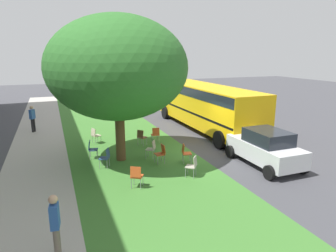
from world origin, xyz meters
TOP-DOWN VIEW (x-y plane):
  - ground at (0.00, 0.00)m, footprint 80.00×80.00m
  - grass_verge at (0.00, 3.20)m, footprint 48.00×6.00m
  - sidewalk_strip at (0.00, 7.60)m, footprint 48.00×2.80m
  - street_tree at (0.33, 3.86)m, footprint 6.23×6.23m
  - chair_0 at (2.14, 2.32)m, footprint 0.58×0.58m
  - chair_1 at (-0.42, 4.71)m, footprint 0.55×0.56m
  - chair_2 at (2.36, 1.43)m, footprint 0.46×0.46m
  - chair_3 at (-1.14, 1.19)m, footprint 0.51×0.51m
  - chair_4 at (3.41, 4.62)m, footprint 0.54×0.55m
  - chair_5 at (-2.89, 4.00)m, footprint 0.57×0.57m
  - chair_6 at (1.00, 5.12)m, footprint 0.50×0.50m
  - chair_7 at (-0.77, 2.25)m, footprint 0.44×0.44m
  - chair_8 at (0.01, 2.44)m, footprint 0.58×0.58m
  - chair_9 at (-2.73, 1.61)m, footprint 0.59×0.59m
  - parked_car at (-2.74, -1.98)m, footprint 3.70×1.92m
  - school_bus at (4.11, -2.61)m, footprint 10.40×2.80m
  - pedestrian_0 at (-5.98, 6.86)m, footprint 0.38×0.24m
  - pedestrian_1 at (7.47, 7.95)m, footprint 0.41×0.37m

SIDE VIEW (x-z plane):
  - ground at x=0.00m, z-range 0.00..0.00m
  - grass_verge at x=0.00m, z-range 0.00..0.01m
  - sidewalk_strip at x=0.00m, z-range 0.00..0.01m
  - chair_0 at x=2.14m, z-range 0.08..0.96m
  - chair_1 at x=-0.42m, z-range 0.08..0.96m
  - chair_2 at x=2.36m, z-range 0.08..0.96m
  - chair_3 at x=-1.14m, z-range 0.08..0.96m
  - chair_4 at x=3.41m, z-range 0.08..0.96m
  - chair_5 at x=-2.89m, z-range 0.08..0.96m
  - chair_6 at x=1.00m, z-range 0.08..0.96m
  - chair_7 at x=-0.77m, z-range 0.08..0.96m
  - chair_8 at x=0.01m, z-range 0.08..0.96m
  - chair_9 at x=-2.73m, z-range 0.08..0.96m
  - parked_car at x=-2.74m, z-range 0.01..1.66m
  - pedestrian_0 at x=-5.98m, z-range 0.08..1.77m
  - pedestrian_1 at x=7.47m, z-range 0.08..1.77m
  - school_bus at x=4.11m, z-range 0.32..3.20m
  - street_tree at x=0.33m, z-range 0.98..7.57m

